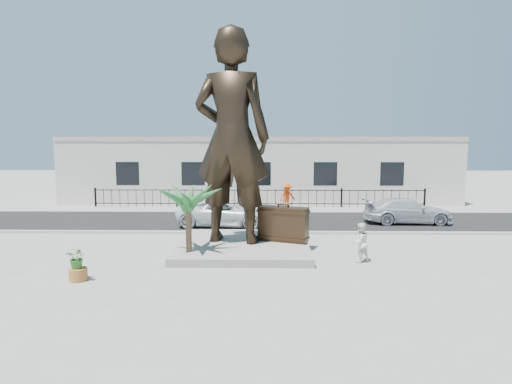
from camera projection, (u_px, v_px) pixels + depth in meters
The scene contains 16 objects.
ground at pixel (255, 260), 15.89m from camera, with size 100.00×100.00×0.00m, color #9E9991.
street at pixel (258, 220), 23.83m from camera, with size 40.00×7.00×0.01m, color black.
curb at pixel (257, 233), 20.35m from camera, with size 40.00×0.25×0.12m, color #A5A399.
far_sidewalk at pixel (259, 209), 27.80m from camera, with size 40.00×2.50×0.02m, color #9E9991.
plinth at pixel (243, 246), 17.37m from camera, with size 5.20×5.20×0.30m, color gray.
fence at pixel (259, 198), 28.53m from camera, with size 22.00×0.10×1.20m, color black.
building at pixel (260, 170), 32.51m from camera, with size 28.00×7.00×4.40m, color silver.
statue at pixel (232, 138), 17.03m from camera, with size 3.08×2.02×8.45m, color black.
suitcase at pixel (283, 224), 17.50m from camera, with size 2.01×0.64×1.42m, color #332315.
tourist at pixel (360, 243), 15.50m from camera, with size 0.70×0.55×1.45m, color white.
car_white at pixel (226, 213), 22.14m from camera, with size 2.31×5.00×1.39m, color white.
car_silver at pixel (408, 211), 22.94m from camera, with size 1.87×4.59×1.33m, color #B7B9BC.
worker at pixel (287, 196), 27.53m from camera, with size 1.09×0.63×1.69m, color #EF490C.
palm_tree at pixel (189, 259), 15.93m from camera, with size 1.80×1.80×3.20m, color #225D28, non-canonical shape.
planter at pixel (78, 274), 13.46m from camera, with size 0.56×0.56×0.40m, color #A7662C.
shrub at pixel (77, 258), 13.40m from camera, with size 0.61×0.53×0.68m, color #2E6922.
Camera 1 is at (0.31, -15.48, 4.35)m, focal length 30.00 mm.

